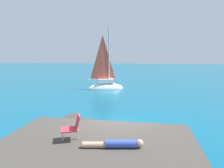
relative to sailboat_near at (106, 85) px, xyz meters
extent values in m
plane|color=#0F5675|center=(2.92, -11.14, -0.37)|extent=(160.00, 160.00, 0.00)
cube|color=#423D38|center=(2.67, -13.97, -0.04)|extent=(6.21, 4.47, 0.65)
cube|color=#3D3E37|center=(1.16, -11.37, -0.37)|extent=(1.47, 1.16, 0.90)
cube|color=#453734|center=(0.83, -11.23, -0.37)|extent=(1.81, 1.85, 1.05)
ellipsoid|color=white|center=(0.02, 0.01, -0.37)|extent=(3.76, 2.58, 1.23)
cube|color=white|center=(0.02, 0.01, 0.45)|extent=(1.78, 1.42, 0.40)
cylinder|color=#B7B7BC|center=(0.32, 0.14, 3.03)|extent=(0.13, 0.13, 5.58)
cylinder|color=#B2B2B7|center=(-0.69, -0.31, 0.63)|extent=(2.08, 1.01, 0.11)
pyramid|color=#DB4C38|center=(-0.25, -0.11, 2.81)|extent=(1.66, 0.79, 4.24)
cylinder|color=#334CB2|center=(3.45, -14.14, 0.40)|extent=(0.93, 0.39, 0.24)
cylinder|color=tan|center=(2.71, -14.27, 0.37)|extent=(0.72, 0.30, 0.18)
sphere|color=tan|center=(3.99, -14.04, 0.42)|extent=(0.22, 0.22, 0.22)
cube|color=#E03342|center=(1.79, -13.88, 0.63)|extent=(0.67, 0.65, 0.04)
cube|color=#E03342|center=(2.03, -13.78, 0.86)|extent=(0.33, 0.50, 0.45)
cylinder|color=silver|center=(1.60, -13.96, 0.46)|extent=(0.04, 0.04, 0.35)
cylinder|color=silver|center=(2.03, -13.78, 0.46)|extent=(0.04, 0.04, 0.35)
camera|label=1|loc=(4.20, -19.69, 2.93)|focal=32.69mm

